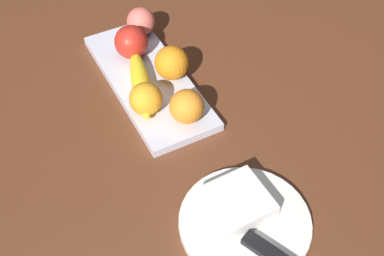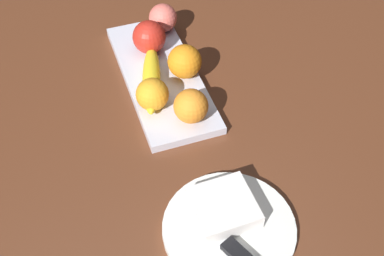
% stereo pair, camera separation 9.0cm
% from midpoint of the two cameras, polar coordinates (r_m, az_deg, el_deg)
% --- Properties ---
extents(ground_plane, '(2.40, 2.40, 0.00)m').
position_cam_midpoint_polar(ground_plane, '(1.09, -1.86, 6.92)').
color(ground_plane, brown).
extents(fruit_tray, '(0.37, 0.15, 0.02)m').
position_cam_midpoint_polar(fruit_tray, '(1.05, -0.96, 5.76)').
color(fruit_tray, silver).
rests_on(fruit_tray, ground_plane).
extents(apple, '(0.07, 0.07, 0.07)m').
position_cam_midpoint_polar(apple, '(1.08, -2.42, 10.18)').
color(apple, red).
rests_on(apple, fruit_tray).
extents(banana, '(0.20, 0.09, 0.04)m').
position_cam_midpoint_polar(banana, '(1.01, -2.10, 5.50)').
color(banana, yellow).
rests_on(banana, fruit_tray).
extents(orange_near_apple, '(0.07, 0.07, 0.07)m').
position_cam_midpoint_polar(orange_near_apple, '(0.93, 2.63, 2.35)').
color(orange_near_apple, orange).
rests_on(orange_near_apple, fruit_tray).
extents(orange_near_banana, '(0.06, 0.06, 0.06)m').
position_cam_midpoint_polar(orange_near_banana, '(0.95, -1.85, 3.70)').
color(orange_near_banana, orange).
rests_on(orange_near_banana, fruit_tray).
extents(orange_center, '(0.07, 0.07, 0.07)m').
position_cam_midpoint_polar(orange_center, '(1.02, 1.69, 7.44)').
color(orange_center, orange).
rests_on(orange_center, fruit_tray).
extents(peach, '(0.06, 0.06, 0.06)m').
position_cam_midpoint_polar(peach, '(1.14, -1.03, 12.31)').
color(peach, '#DF665A').
rests_on(peach, fruit_tray).
extents(dinner_plate, '(0.22, 0.22, 0.01)m').
position_cam_midpoint_polar(dinner_plate, '(0.83, 7.56, -11.37)').
color(dinner_plate, white).
rests_on(dinner_plate, ground_plane).
extents(folded_napkin, '(0.10, 0.10, 0.03)m').
position_cam_midpoint_polar(folded_napkin, '(0.82, 6.93, -9.10)').
color(folded_napkin, white).
rests_on(folded_napkin, dinner_plate).
extents(knife, '(0.17, 0.09, 0.01)m').
position_cam_midpoint_polar(knife, '(0.79, 8.56, -14.34)').
color(knife, silver).
rests_on(knife, dinner_plate).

